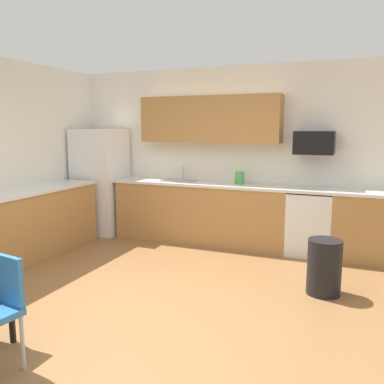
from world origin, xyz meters
The scene contains 15 objects.
ground_plane centered at (0.00, 0.00, 0.00)m, with size 12.00×12.00×0.00m, color olive.
wall_back centered at (0.00, 2.65, 1.35)m, with size 5.80×0.10×2.70m, color white.
cabinet_run_back centered at (-0.39, 2.30, 0.45)m, with size 2.72×0.60×0.90m, color #AD7A42.
cabinet_run_back_right centered at (1.98, 2.30, 0.45)m, with size 0.83×0.60×0.90m, color #AD7A42.
cabinet_run_left centered at (-2.30, 0.80, 0.45)m, with size 0.60×2.00×0.90m, color #AD7A42.
countertop_back centered at (0.00, 2.30, 0.92)m, with size 4.80×0.64×0.04m, color silver.
countertop_left centered at (-2.30, 0.80, 0.92)m, with size 0.64×2.00×0.04m, color silver.
upper_cabinets_back centered at (-0.30, 2.43, 1.90)m, with size 2.20×0.34×0.70m, color #AD7A42.
refrigerator centered at (-2.18, 2.22, 0.88)m, with size 0.76×0.70×1.75m, color white.
oven_range centered at (1.27, 2.30, 0.46)m, with size 0.60×0.60×0.91m.
microwave centered at (1.27, 2.40, 1.57)m, with size 0.54×0.36×0.32m, color black.
sink_basin centered at (-0.76, 2.30, 0.88)m, with size 0.48×0.40×0.14m, color #A5A8AD.
sink_faucet centered at (-0.76, 2.48, 1.04)m, with size 0.02×0.02×0.24m, color #B2B5BA.
trash_bin centered at (1.58, 0.88, 0.30)m, with size 0.36×0.36×0.60m, color black.
kettle centered at (0.22, 2.35, 1.02)m, with size 0.14×0.14×0.20m, color #4CA54C.
Camera 1 is at (1.86, -3.51, 1.78)m, focal length 37.99 mm.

